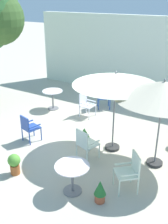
% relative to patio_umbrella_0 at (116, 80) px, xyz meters
% --- Properties ---
extents(ground_plane, '(60.00, 60.00, 0.00)m').
position_rel_patio_umbrella_0_xyz_m(ground_plane, '(-1.22, -0.14, -2.16)').
color(ground_plane, '#BFB5A1').
extents(villa_facade, '(10.25, 0.30, 3.50)m').
position_rel_patio_umbrella_0_xyz_m(villa_facade, '(-1.22, 4.92, -0.41)').
color(villa_facade, white).
rests_on(villa_facade, ground).
extents(patio_umbrella_0, '(2.38, 2.38, 2.40)m').
position_rel_patio_umbrella_0_xyz_m(patio_umbrella_0, '(0.00, 0.00, 0.00)').
color(patio_umbrella_0, '#2D2D2D').
rests_on(patio_umbrella_0, ground).
extents(patio_umbrella_1, '(2.46, 2.46, 2.43)m').
position_rel_patio_umbrella_0_xyz_m(patio_umbrella_1, '(1.35, -0.13, -0.02)').
color(patio_umbrella_1, '#2D2D2D').
rests_on(patio_umbrella_1, ground).
extents(cafe_table_0, '(0.81, 0.81, 0.73)m').
position_rel_patio_umbrella_0_xyz_m(cafe_table_0, '(0.05, -2.23, -1.65)').
color(cafe_table_0, silver).
rests_on(cafe_table_0, ground).
extents(cafe_table_1, '(0.81, 0.81, 0.77)m').
position_rel_patio_umbrella_0_xyz_m(cafe_table_1, '(-3.41, 1.52, -1.62)').
color(cafe_table_1, white).
rests_on(cafe_table_1, ground).
extents(patio_chair_0, '(0.55, 0.57, 0.89)m').
position_rel_patio_umbrella_0_xyz_m(patio_chair_0, '(-2.42, -0.97, -1.64)').
color(patio_chair_0, '#29489F').
rests_on(patio_chair_0, ground).
extents(patio_chair_1, '(0.50, 0.52, 0.90)m').
position_rel_patio_umbrella_0_xyz_m(patio_chair_1, '(-1.92, 1.63, -1.64)').
color(patio_chair_1, white).
rests_on(patio_chair_1, ground).
extents(patio_chair_2, '(0.64, 0.63, 0.98)m').
position_rel_patio_umbrella_0_xyz_m(patio_chair_2, '(-1.76, 2.60, -1.61)').
color(patio_chair_2, '#274CA0').
rests_on(patio_chair_2, ground).
extents(patio_chair_3, '(0.68, 0.68, 0.95)m').
position_rel_patio_umbrella_0_xyz_m(patio_chair_3, '(1.14, -1.45, -1.61)').
color(patio_chair_3, silver).
rests_on(patio_chair_3, ground).
extents(patio_chair_4, '(0.60, 0.62, 0.94)m').
position_rel_patio_umbrella_0_xyz_m(patio_chair_4, '(-0.39, -0.91, -1.62)').
color(patio_chair_4, silver).
rests_on(patio_chair_4, ground).
extents(potted_plant_1, '(0.27, 0.27, 0.57)m').
position_rel_patio_umbrella_0_xyz_m(potted_plant_1, '(0.76, -2.19, -1.86)').
color(potted_plant_1, '#A85234').
rests_on(potted_plant_1, ground).
extents(potted_plant_2, '(0.38, 0.38, 0.55)m').
position_rel_patio_umbrella_0_xyz_m(potted_plant_2, '(-0.86, -0.21, -1.88)').
color(potted_plant_2, '#CA6740').
rests_on(potted_plant_2, ground).
extents(potted_plant_3, '(0.32, 0.32, 0.57)m').
position_rel_patio_umbrella_0_xyz_m(potted_plant_3, '(-1.60, -2.44, -1.84)').
color(potted_plant_3, '#A65729').
rests_on(potted_plant_3, ground).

